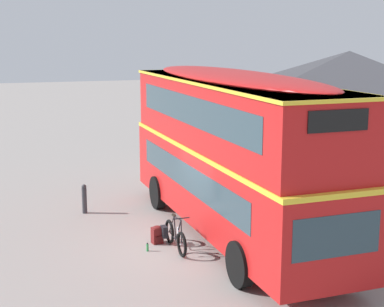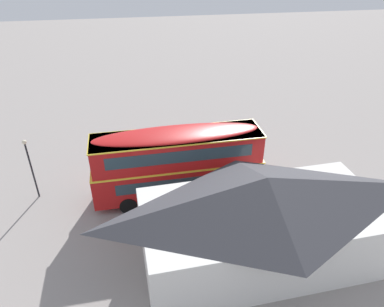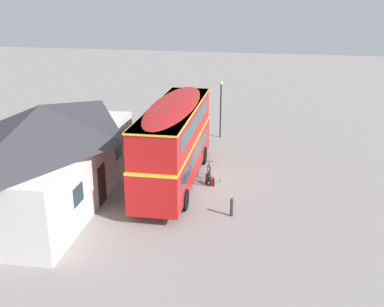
% 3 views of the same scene
% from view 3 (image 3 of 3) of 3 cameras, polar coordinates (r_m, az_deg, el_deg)
% --- Properties ---
extents(ground_plane, '(120.00, 120.00, 0.00)m').
position_cam_3_polar(ground_plane, '(26.61, 0.61, -3.43)').
color(ground_plane, gray).
extents(double_decker_bus, '(10.89, 2.91, 4.79)m').
position_cam_3_polar(double_decker_bus, '(25.43, -2.21, 1.82)').
color(double_decker_bus, black).
rests_on(double_decker_bus, ground).
extents(touring_bicycle, '(1.77, 0.49, 1.05)m').
position_cam_3_polar(touring_bicycle, '(26.39, 2.07, -2.76)').
color(touring_bicycle, black).
rests_on(touring_bicycle, ground).
extents(backpack_on_ground, '(0.34, 0.33, 0.51)m').
position_cam_3_polar(backpack_on_ground, '(25.85, 2.55, -3.53)').
color(backpack_on_ground, maroon).
rests_on(backpack_on_ground, ground).
extents(water_bottle_green_metal, '(0.06, 0.06, 0.23)m').
position_cam_3_polar(water_bottle_green_metal, '(26.33, 3.61, -3.46)').
color(water_bottle_green_metal, green).
rests_on(water_bottle_green_metal, ground).
extents(pub_building, '(12.88, 6.95, 5.18)m').
position_cam_3_polar(pub_building, '(24.47, -18.07, 0.10)').
color(pub_building, silver).
rests_on(pub_building, ground).
extents(street_lamp, '(0.28, 0.28, 4.31)m').
position_cam_3_polar(street_lamp, '(33.91, 3.66, 6.43)').
color(street_lamp, black).
rests_on(street_lamp, ground).
extents(kerb_bollard, '(0.16, 0.16, 0.97)m').
position_cam_3_polar(kerb_bollard, '(22.42, 5.04, -6.73)').
color(kerb_bollard, '#333338').
rests_on(kerb_bollard, ground).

